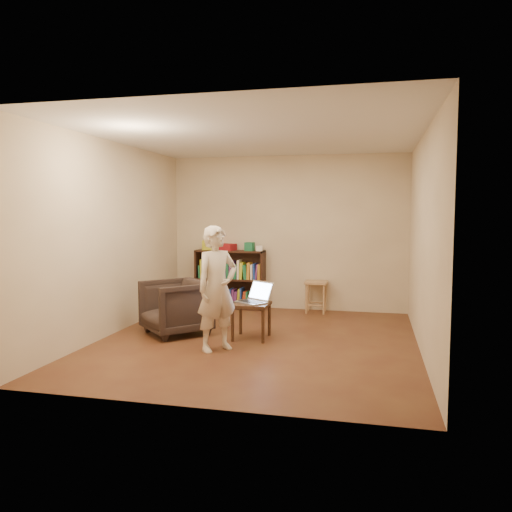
% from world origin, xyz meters
% --- Properties ---
extents(floor, '(4.50, 4.50, 0.00)m').
position_xyz_m(floor, '(0.00, 0.00, 0.00)').
color(floor, '#4C2318').
rests_on(floor, ground).
extents(ceiling, '(4.50, 4.50, 0.00)m').
position_xyz_m(ceiling, '(0.00, 0.00, 2.60)').
color(ceiling, silver).
rests_on(ceiling, wall_back).
extents(wall_back, '(4.00, 0.00, 4.00)m').
position_xyz_m(wall_back, '(0.00, 2.25, 1.30)').
color(wall_back, beige).
rests_on(wall_back, floor).
extents(wall_left, '(0.00, 4.50, 4.50)m').
position_xyz_m(wall_left, '(-2.00, 0.00, 1.30)').
color(wall_left, beige).
rests_on(wall_left, floor).
extents(wall_right, '(0.00, 4.50, 4.50)m').
position_xyz_m(wall_right, '(2.00, 0.00, 1.30)').
color(wall_right, beige).
rests_on(wall_right, floor).
extents(bookshelf, '(1.20, 0.30, 1.00)m').
position_xyz_m(bookshelf, '(-0.96, 2.09, 0.44)').
color(bookshelf, black).
rests_on(bookshelf, floor).
extents(box_yellow, '(0.21, 0.16, 0.17)m').
position_xyz_m(box_yellow, '(-1.35, 2.11, 1.08)').
color(box_yellow, gold).
rests_on(box_yellow, bookshelf).
extents(red_cloth, '(0.38, 0.31, 0.11)m').
position_xyz_m(red_cloth, '(-1.05, 2.09, 1.06)').
color(red_cloth, maroon).
rests_on(red_cloth, bookshelf).
extents(box_green, '(0.15, 0.15, 0.14)m').
position_xyz_m(box_green, '(-0.61, 2.08, 1.07)').
color(box_green, '#1C6B42').
rests_on(box_green, bookshelf).
extents(box_white, '(0.13, 0.13, 0.09)m').
position_xyz_m(box_white, '(-0.45, 2.07, 1.04)').
color(box_white, white).
rests_on(box_white, bookshelf).
extents(stool, '(0.36, 0.36, 0.52)m').
position_xyz_m(stool, '(0.53, 2.03, 0.42)').
color(stool, '#A67B50').
rests_on(stool, floor).
extents(armchair, '(1.13, 1.13, 0.74)m').
position_xyz_m(armchair, '(-1.16, 0.13, 0.37)').
color(armchair, '#2D221E').
rests_on(armchair, floor).
extents(side_table, '(0.46, 0.46, 0.47)m').
position_xyz_m(side_table, '(-0.10, 0.12, 0.39)').
color(side_table, black).
rests_on(side_table, floor).
extents(laptop, '(0.52, 0.52, 0.27)m').
position_xyz_m(laptop, '(-0.07, 0.16, 0.53)').
color(laptop, '#AEAEB2').
rests_on(laptop, side_table).
extents(person, '(0.62, 0.65, 1.49)m').
position_xyz_m(person, '(-0.37, -0.51, 0.75)').
color(person, beige).
rests_on(person, floor).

